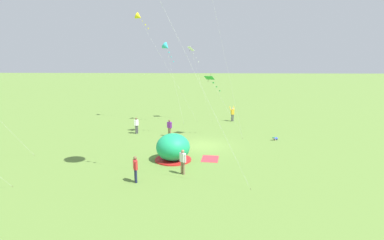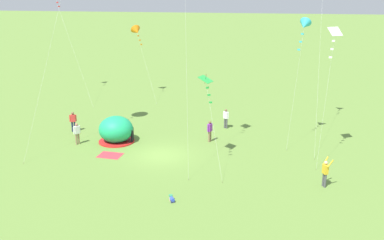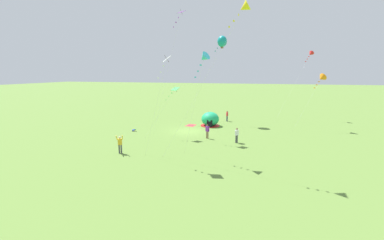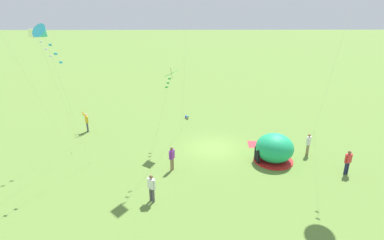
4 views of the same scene
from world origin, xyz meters
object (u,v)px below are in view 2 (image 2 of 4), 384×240
Objects in this scene: popup_tent at (116,130)px; toddler_crawling at (172,198)px; kite_green at (206,83)px; person_strolling at (325,172)px; kite_white at (334,37)px; person_with_toddler at (226,117)px; kite_cyan at (304,25)px; kite_orange at (136,31)px; person_far_back at (77,132)px; person_center_field at (73,121)px; person_near_tent at (210,130)px.

popup_tent reaches higher than toddler_crawling.
person_strolling is at bearing -20.30° from kite_green.
kite_green is at bearing 159.70° from person_strolling.
kite_white is (9.58, 8.43, 8.45)m from toddler_crawling.
popup_tent is at bearing -150.20° from person_with_toddler.
kite_orange is at bearing 141.99° from kite_cyan.
kite_orange reaches higher than popup_tent.
popup_tent is at bearing 18.76° from person_far_back.
person_far_back is at bearing -92.22° from kite_orange.
person_strolling reaches higher than person_center_field.
kite_green reaches higher than person_near_tent.
person_strolling is 0.30× the size of kite_green.
person_center_field is at bearing 172.46° from kite_white.
person_center_field is (-10.64, 11.11, 0.79)m from toddler_crawling.
kite_green is at bearing -11.16° from person_far_back.
popup_tent reaches higher than person_far_back.
kite_orange is 0.83× the size of kite_white.
person_far_back is at bearing 168.84° from kite_green.
person_center_field is at bearing -167.35° from person_with_toddler.
popup_tent is 11.16m from toddler_crawling.
kite_white reaches higher than kite_orange.
popup_tent is 16.36m from person_strolling.
kite_white is at bearing 0.60° from person_far_back.
person_near_tent is at bearing 92.50° from kite_green.
person_near_tent is 0.27× the size of kite_green.
person_far_back is 0.22× the size of kite_orange.
person_near_tent is at bearing 167.32° from kite_white.
person_with_toddler is at bearing 123.25° from person_strolling.
popup_tent is 1.63× the size of person_near_tent.
person_strolling is (7.96, -7.03, 0.03)m from person_near_tent.
kite_orange is 20.84m from kite_cyan.
kite_cyan is (18.48, 0.31, 8.17)m from person_center_field.
person_far_back reaches higher than toddler_crawling.
popup_tent is 9.33m from kite_green.
person_near_tent is (7.31, 1.15, -0.03)m from popup_tent.
popup_tent is 3.01m from person_far_back.
person_far_back is at bearing -179.40° from kite_white.
person_center_field is at bearing 176.29° from person_near_tent.
person_with_toddler is 0.27× the size of kite_green.
person_with_toddler is (8.30, 4.75, -0.03)m from popup_tent.
kite_cyan is at bearing 38.27° from kite_green.
kite_cyan reaches higher than popup_tent.
kite_cyan reaches higher than kite_white.
person_far_back is (-9.11, 8.24, 0.79)m from toddler_crawling.
person_near_tent is at bearing 84.21° from toddler_crawling.
kite_cyan reaches higher than toddler_crawling.
kite_cyan is (-1.73, 2.98, 0.50)m from kite_white.
person_far_back is 18.77m from person_strolling.
person_near_tent is 0.18× the size of kite_white.
person_far_back is (-2.85, -0.97, -0.03)m from popup_tent.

